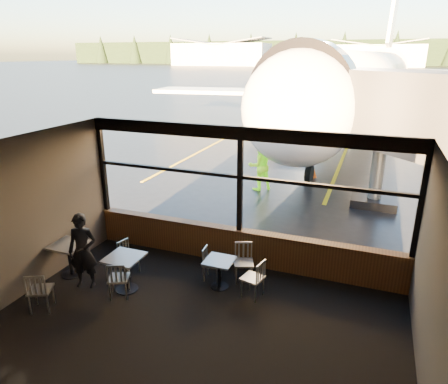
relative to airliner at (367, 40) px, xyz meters
The scene contains 32 objects.
ground_plane 99.57m from the airliner, 90.99° to the left, with size 520.00×520.00×0.00m, color black.
carpet_floor 24.42m from the airliner, 94.18° to the right, with size 8.00×6.00×0.01m, color black.
ceiling 23.81m from the airliner, 94.18° to the right, with size 8.00×6.00×0.04m, color #38332D.
wall_left 24.66m from the airliner, 103.62° to the right, with size 0.04×6.00×3.50m, color #4B433C.
wall_right 24.10m from the airliner, 84.50° to the right, with size 0.04×6.00×3.50m, color #4B433C.
wall_back 27.01m from the airliner, 93.71° to the right, with size 8.00×0.04×3.50m, color #4B433C.
window_sill 21.41m from the airliner, 94.78° to the right, with size 8.00×0.28×0.90m, color #4E2F17.
window_header 20.86m from the airliner, 94.78° to the right, with size 8.00×0.18×0.30m, color black.
mullion_left 21.71m from the airliner, 105.39° to the right, with size 0.12×0.12×2.60m, color black.
mullion_centre 21.03m from the airliner, 94.78° to the right, with size 0.12×0.12×2.60m, color black.
mullion_right 21.08m from the airliner, 83.84° to the right, with size 0.12×0.12×2.60m, color black.
window_transom 21.01m from the airliner, 94.78° to the right, with size 8.00×0.10×0.08m, color black.
airliner is the anchor object (origin of this frame).
jet_bridge 15.63m from the airliner, 82.93° to the right, with size 9.15×11.18×4.88m, color #2F2F32, non-canonical shape.
cafe_table_near 22.64m from the airliner, 94.64° to the right, with size 0.63×0.63×0.70m, color #A8A39B, non-canonical shape.
cafe_table_mid 23.67m from the airliner, 99.26° to the right, with size 0.77×0.77×0.84m, color gray, non-canonical shape.
cafe_table_left 23.90m from the airliner, 103.24° to the right, with size 0.75×0.75×0.83m, color gray, non-canonical shape.
chair_near_e 22.66m from the airliner, 92.51° to the right, with size 0.50×0.50×0.91m, color #B4AEA2, non-canonical shape.
chair_near_w 22.41m from the airliner, 95.43° to the right, with size 0.45×0.45×0.82m, color beige, non-canonical shape.
chair_near_n 22.14m from the airliner, 93.60° to the right, with size 0.51×0.51×0.93m, color #A9A498, non-canonical shape.
chair_mid_s 23.92m from the airliner, 99.14° to the right, with size 0.49×0.49×0.89m, color #ACA79B, non-canonical shape.
chair_mid_w 23.09m from the airliner, 100.43° to the right, with size 0.46×0.46×0.84m, color #B4AFA3, non-canonical shape.
chair_left_s 25.08m from the airliner, 101.62° to the right, with size 0.50×0.50×0.92m, color #AFA99E, non-canonical shape.
passenger 23.91m from the airliner, 101.52° to the right, with size 0.65×0.42×1.77m, color black.
ground_crew 15.81m from the airliner, 101.06° to the right, with size 0.94×0.73×1.93m, color #BFF219.
cone_nose 13.62m from the airliner, 95.31° to the right, with size 0.37×0.37×0.51m, color #E55A07.
hangar_left 174.77m from the airliner, 114.23° to the left, with size 45.00×18.00×11.00m, color silver, non-canonical shape.
hangar_mid 164.39m from the airliner, 90.60° to the left, with size 38.00×15.00×10.00m, color silver, non-canonical shape.
fuel_tank_a 164.49m from the airliner, 101.12° to the left, with size 8.00×8.00×6.00m, color silver.
fuel_tank_b 162.86m from the airliner, 97.67° to the left, with size 8.00×8.00×6.00m, color silver.
fuel_tank_c 161.83m from the airliner, 94.16° to the left, with size 8.00×8.00×6.00m, color silver.
treeline 189.39m from the airliner, 90.52° to the left, with size 360.00×3.00×12.00m, color black.
Camera 1 is at (2.87, -8.66, 5.07)m, focal length 32.00 mm.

